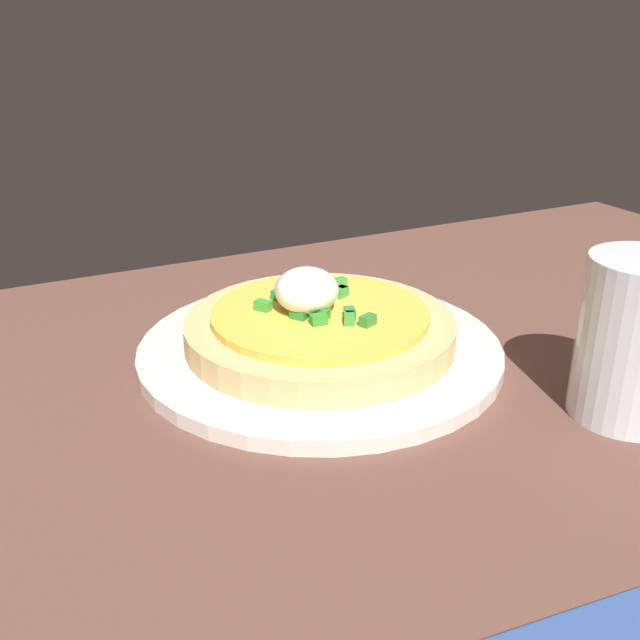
# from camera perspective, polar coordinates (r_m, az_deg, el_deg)

# --- Properties ---
(dining_table) EXTENTS (1.14, 0.73, 0.03)m
(dining_table) POSITION_cam_1_polar(r_m,az_deg,el_deg) (0.54, 6.11, -7.74)
(dining_table) COLOR brown
(dining_table) RESTS_ON ground
(plate) EXTENTS (0.29, 0.29, 0.01)m
(plate) POSITION_cam_1_polar(r_m,az_deg,el_deg) (0.59, 0.00, -2.32)
(plate) COLOR silver
(plate) RESTS_ON dining_table
(pizza) EXTENTS (0.22, 0.22, 0.06)m
(pizza) POSITION_cam_1_polar(r_m,az_deg,el_deg) (0.58, -0.07, -0.42)
(pizza) COLOR #DBB473
(pizza) RESTS_ON plate
(cup_far) EXTENTS (0.08, 0.08, 0.11)m
(cup_far) POSITION_cam_1_polar(r_m,az_deg,el_deg) (0.53, 23.62, -1.85)
(cup_far) COLOR silver
(cup_far) RESTS_ON dining_table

